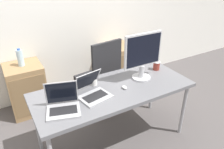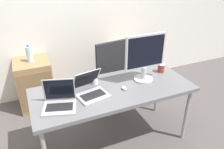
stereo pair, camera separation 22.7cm
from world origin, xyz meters
The scene contains 13 objects.
ground_plane centered at (0.00, 0.00, 0.00)m, with size 14.00×14.00×0.00m, color #514C4C.
wall_back centered at (0.00, 1.39, 1.30)m, with size 10.00×0.05×2.60m.
desk centered at (0.00, 0.00, 0.68)m, with size 1.71×0.71×0.73m.
office_chair centered at (0.18, 0.71, 0.39)m, with size 0.56×0.59×1.05m.
cabinet_left centered at (-0.74, 1.13, 0.35)m, with size 0.47×0.47×0.71m.
cabinet_right centered at (0.74, 1.13, 0.35)m, with size 0.47×0.47×0.71m.
water_bottle centered at (-0.74, 1.13, 0.82)m, with size 0.08×0.08×0.24m.
laptop_left centered at (-0.25, -0.01, 0.78)m, with size 0.34×0.38×0.23m.
laptop_right centered at (-0.58, -0.09, 0.78)m, with size 0.35×0.33×0.25m.
monitor centered at (0.39, 0.04, 1.01)m, with size 0.47×0.21×0.53m.
mouse centered at (0.09, -0.06, 0.75)m, with size 0.04×0.07×0.03m.
coffee_cup_white centered at (-0.15, 0.17, 0.78)m, with size 0.07×0.07×0.10m.
coffee_cup_brown centered at (0.68, 0.13, 0.78)m, with size 0.08×0.08×0.11m.
Camera 2 is at (-0.80, -1.81, 1.94)m, focal length 35.00 mm.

